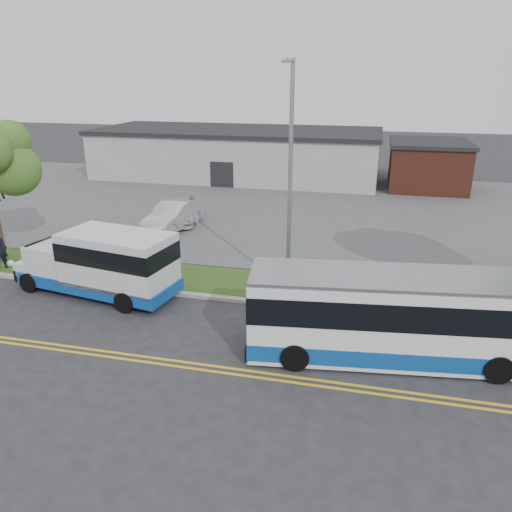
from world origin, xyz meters
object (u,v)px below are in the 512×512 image
(shuttle_bus, at_px, (105,262))
(parked_car_a, at_px, (173,216))
(streetlight_near, at_px, (290,173))
(transit_bus, at_px, (411,318))
(parked_car_b, at_px, (180,210))

(shuttle_bus, distance_m, parked_car_a, 9.44)
(streetlight_near, relative_size, transit_bus, 0.87)
(transit_bus, bearing_deg, streetlight_near, 130.24)
(transit_bus, xyz_separation_m, parked_car_a, (-13.26, 11.67, -0.58))
(parked_car_a, bearing_deg, parked_car_b, 105.68)
(parked_car_b, bearing_deg, streetlight_near, -62.10)
(transit_bus, relative_size, parked_car_a, 2.18)
(transit_bus, xyz_separation_m, parked_car_b, (-13.55, 13.53, -0.67))
(shuttle_bus, bearing_deg, parked_car_a, 104.55)
(streetlight_near, height_order, parked_car_a, streetlight_near)
(streetlight_near, distance_m, shuttle_bus, 8.67)
(transit_bus, distance_m, parked_car_b, 19.17)
(transit_bus, height_order, parked_car_a, transit_bus)
(streetlight_near, bearing_deg, parked_car_a, 139.41)
(streetlight_near, bearing_deg, shuttle_bus, -163.35)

